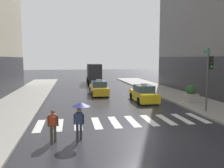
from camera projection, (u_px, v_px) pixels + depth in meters
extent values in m
plane|color=#26262B|center=(136.00, 137.00, 12.13)|extent=(160.00, 160.00, 0.00)
cube|color=silver|center=(39.00, 126.00, 14.11)|extent=(0.50, 2.80, 0.01)
cube|color=silver|center=(59.00, 125.00, 14.32)|extent=(0.50, 2.80, 0.01)
cube|color=silver|center=(78.00, 124.00, 14.53)|extent=(0.50, 2.80, 0.01)
cube|color=silver|center=(97.00, 123.00, 14.75)|extent=(0.50, 2.80, 0.01)
cube|color=silver|center=(115.00, 122.00, 14.96)|extent=(0.50, 2.80, 0.01)
cube|color=silver|center=(132.00, 121.00, 15.17)|extent=(0.50, 2.80, 0.01)
cube|color=silver|center=(149.00, 120.00, 15.38)|extent=(0.50, 2.80, 0.01)
cube|color=silver|center=(166.00, 119.00, 15.60)|extent=(0.50, 2.80, 0.01)
cube|color=silver|center=(182.00, 119.00, 15.81)|extent=(0.50, 2.80, 0.01)
cube|color=silver|center=(198.00, 118.00, 16.02)|extent=(0.50, 2.80, 0.01)
cube|color=#2D2D33|center=(224.00, 80.00, 20.72)|extent=(0.10, 31.36, 4.40)
cylinder|color=#47474C|center=(207.00, 80.00, 17.15)|extent=(0.14, 0.14, 4.80)
cube|color=black|center=(211.00, 63.00, 17.05)|extent=(0.30, 0.26, 0.95)
sphere|color=#28231E|center=(212.00, 59.00, 16.88)|extent=(0.17, 0.17, 0.17)
sphere|color=#28231E|center=(212.00, 63.00, 16.91)|extent=(0.17, 0.17, 0.17)
sphere|color=green|center=(212.00, 67.00, 16.94)|extent=(0.17, 0.17, 0.17)
cube|color=#196638|center=(207.00, 52.00, 17.08)|extent=(0.04, 0.84, 0.24)
cube|color=yellow|center=(143.00, 96.00, 22.25)|extent=(1.85, 4.52, 0.84)
cube|color=#384C5B|center=(144.00, 88.00, 22.07)|extent=(1.62, 2.12, 0.64)
cube|color=silver|center=(144.00, 84.00, 22.03)|extent=(0.60, 0.25, 0.18)
cylinder|color=black|center=(132.00, 96.00, 23.45)|extent=(0.23, 0.66, 0.66)
cylinder|color=black|center=(147.00, 96.00, 23.74)|extent=(0.23, 0.66, 0.66)
cylinder|color=black|center=(139.00, 101.00, 20.81)|extent=(0.23, 0.66, 0.66)
cylinder|color=black|center=(157.00, 100.00, 21.09)|extent=(0.23, 0.66, 0.66)
cube|color=#F2EAB2|center=(131.00, 92.00, 24.36)|extent=(0.20, 0.04, 0.14)
cube|color=#F2EAB2|center=(143.00, 92.00, 24.57)|extent=(0.20, 0.04, 0.14)
cube|color=gold|center=(99.00, 90.00, 26.35)|extent=(1.82, 4.51, 0.84)
cube|color=#384C5B|center=(99.00, 84.00, 26.17)|extent=(1.61, 2.11, 0.64)
cube|color=silver|center=(99.00, 80.00, 26.12)|extent=(0.60, 0.24, 0.18)
cylinder|color=black|center=(91.00, 91.00, 27.55)|extent=(0.22, 0.66, 0.66)
cylinder|color=black|center=(105.00, 90.00, 27.84)|extent=(0.22, 0.66, 0.66)
cylinder|color=black|center=(93.00, 94.00, 24.90)|extent=(0.22, 0.66, 0.66)
cylinder|color=black|center=(108.00, 93.00, 25.20)|extent=(0.22, 0.66, 0.66)
cube|color=#F2EAB2|center=(92.00, 87.00, 28.46)|extent=(0.20, 0.04, 0.14)
cube|color=#F2EAB2|center=(102.00, 87.00, 28.67)|extent=(0.20, 0.04, 0.14)
cube|color=#2D2D2D|center=(94.00, 80.00, 38.87)|extent=(2.01, 6.65, 0.40)
cube|color=silver|center=(93.00, 71.00, 41.98)|extent=(2.16, 1.87, 2.10)
cube|color=#384C5B|center=(92.00, 69.00, 42.84)|extent=(1.89, 0.10, 0.95)
cube|color=#2D2D33|center=(94.00, 71.00, 37.83)|extent=(2.35, 4.87, 2.50)
cylinder|color=black|center=(87.00, 79.00, 41.79)|extent=(0.31, 0.91, 0.90)
cylinder|color=black|center=(98.00, 79.00, 42.08)|extent=(0.31, 0.91, 0.90)
cylinder|color=black|center=(88.00, 82.00, 37.33)|extent=(0.31, 0.91, 0.90)
cylinder|color=black|center=(100.00, 81.00, 37.62)|extent=(0.31, 0.91, 0.90)
cylinder|color=#333338|center=(77.00, 132.00, 11.70)|extent=(0.14, 0.14, 0.82)
cylinder|color=#333338|center=(81.00, 131.00, 11.73)|extent=(0.14, 0.14, 0.82)
cube|color=#2D3856|center=(79.00, 118.00, 11.64)|extent=(0.36, 0.24, 0.60)
sphere|color=#9E7051|center=(79.00, 110.00, 11.59)|extent=(0.22, 0.22, 0.22)
cylinder|color=#2D3856|center=(74.00, 119.00, 11.60)|extent=(0.09, 0.09, 0.55)
cylinder|color=#2D3856|center=(83.00, 119.00, 11.68)|extent=(0.09, 0.09, 0.55)
cylinder|color=#4C4C4C|center=(81.00, 112.00, 11.63)|extent=(0.02, 0.02, 1.00)
cone|color=navy|center=(81.00, 104.00, 11.58)|extent=(0.96, 0.96, 0.20)
cylinder|color=#473D33|center=(51.00, 134.00, 11.36)|extent=(0.14, 0.14, 0.82)
cylinder|color=#473D33|center=(55.00, 134.00, 11.39)|extent=(0.14, 0.14, 0.82)
cube|color=brown|center=(53.00, 120.00, 11.29)|extent=(0.36, 0.24, 0.60)
sphere|color=brown|center=(53.00, 112.00, 11.25)|extent=(0.22, 0.22, 0.22)
cylinder|color=brown|center=(48.00, 121.00, 11.26)|extent=(0.09, 0.09, 0.55)
cylinder|color=brown|center=(58.00, 121.00, 11.34)|extent=(0.09, 0.09, 0.55)
cube|color=#B23319|center=(52.00, 121.00, 11.08)|extent=(0.28, 0.18, 0.40)
cube|color=#A8A399|center=(190.00, 98.00, 21.12)|extent=(1.10, 1.10, 0.80)
sphere|color=#285628|center=(191.00, 90.00, 21.04)|extent=(0.90, 0.90, 0.90)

